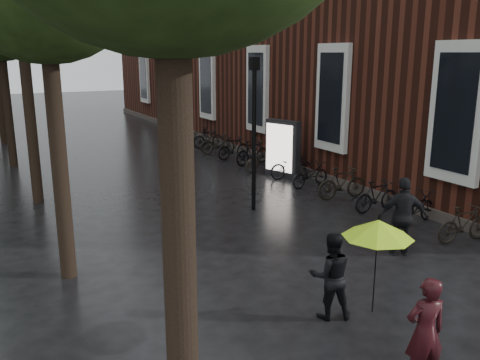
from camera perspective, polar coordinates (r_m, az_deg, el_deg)
brick_building at (r=27.86m, az=7.05°, el=17.08°), size 10.20×33.20×12.00m
person_burgundy at (r=7.61m, az=20.06°, el=-15.77°), size 0.67×0.53×1.60m
person_black at (r=8.99m, az=10.14°, el=-10.50°), size 0.93×0.84×1.55m
lime_umbrella at (r=7.93m, az=15.24°, el=-5.29°), size 1.08×1.08×1.60m
pedestrian_walking at (r=12.01m, az=17.84°, el=-3.95°), size 1.14×0.92×1.82m
parked_bicycles at (r=19.20m, az=4.37°, el=1.96°), size 2.10×16.55×1.02m
ad_lightbox at (r=18.73m, az=4.79°, el=3.51°), size 0.32×1.41×2.12m
lamp_post at (r=14.41m, az=1.59°, el=6.79°), size 0.23×0.23×4.38m
cycle_sign at (r=21.98m, az=-22.47°, el=6.18°), size 0.15×0.51×2.83m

